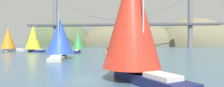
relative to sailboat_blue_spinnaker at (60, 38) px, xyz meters
The scene contains 11 objects.
ground_plane 22.90m from the sailboat_blue_spinnaker, 62.66° to the right, with size 360.00×360.00×0.00m, color #426075.
headland_center 116.16m from the sailboat_blue_spinnaker, 82.42° to the left, with size 81.27×44.00×42.14m, color #6B664C.
headland_right 134.91m from the sailboat_blue_spinnaker, 58.57° to the left, with size 59.97×44.00×47.04m, color #6B664C.
headland_left 123.51m from the sailboat_blue_spinnaker, 111.23° to the left, with size 58.28×44.00×43.95m, color #4C5B3D.
suspension_bridge 76.54m from the sailboat_blue_spinnaker, 82.18° to the left, with size 121.80×6.00×33.56m.
sailboat_blue_spinnaker is the anchor object (origin of this frame).
sailboat_orange_sail 38.05m from the sailboat_blue_spinnaker, 139.87° to the left, with size 6.62×9.15×9.98m.
sailboat_scarlet_sail 24.60m from the sailboat_blue_spinnaker, 52.66° to the right, with size 8.51×10.30×11.68m.
sailboat_green_sail 20.52m from the sailboat_blue_spinnaker, 95.14° to the left, with size 3.97×6.85×7.33m.
sailboat_yellow_sail 30.91m from the sailboat_blue_spinnaker, 128.80° to the left, with size 9.64×7.96×9.67m.
channel_buoy 16.23m from the sailboat_blue_spinnaker, 55.64° to the left, with size 1.10×1.10×2.64m.
Camera 1 is at (4.05, -16.64, 3.66)m, focal length 28.13 mm.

